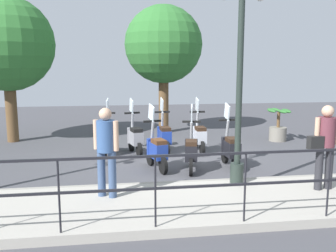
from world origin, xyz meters
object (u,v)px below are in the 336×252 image
at_px(tree_distant, 163,45).
at_px(scooter_near_1, 191,151).
at_px(pedestrian_distant, 106,145).
at_px(scooter_far_3, 107,137).
at_px(scooter_far_1, 164,136).
at_px(scooter_far_2, 135,137).
at_px(pedestrian_with_bag, 325,141).
at_px(lamp_post_near, 239,92).
at_px(tree_large, 7,45).
at_px(scooter_far_0, 199,136).
at_px(scooter_near_0, 231,148).
at_px(scooter_near_2, 157,150).
at_px(potted_palm, 278,127).

xyz_separation_m(tree_distant, scooter_near_1, (-5.15, 0.05, -2.69)).
height_order(pedestrian_distant, scooter_near_1, pedestrian_distant).
bearing_deg(scooter_far_3, scooter_far_1, -82.69).
bearing_deg(scooter_far_2, pedestrian_with_bag, -152.49).
bearing_deg(scooter_far_3, pedestrian_distant, -171.47).
bearing_deg(pedestrian_distant, lamp_post_near, 129.23).
height_order(lamp_post_near, scooter_far_2, lamp_post_near).
distance_m(lamp_post_near, tree_large, 8.11).
relative_size(lamp_post_near, scooter_far_1, 2.66).
bearing_deg(scooter_near_1, scooter_far_0, -6.42).
xyz_separation_m(scooter_near_0, scooter_far_3, (1.81, 2.98, 0.00)).
bearing_deg(scooter_far_1, scooter_near_2, 162.54).
bearing_deg(scooter_far_2, potted_palm, -88.07).
height_order(scooter_far_0, scooter_far_2, same).
relative_size(tree_large, scooter_near_2, 2.99).
xyz_separation_m(lamp_post_near, scooter_far_3, (3.44, 2.59, -1.47)).
relative_size(potted_palm, scooter_near_0, 0.69).
xyz_separation_m(lamp_post_near, scooter_far_0, (3.32, -0.01, -1.47)).
xyz_separation_m(potted_palm, scooter_near_1, (-3.06, 3.55, 0.04)).
relative_size(scooter_near_2, scooter_far_0, 1.00).
distance_m(potted_palm, scooter_near_1, 4.69).
xyz_separation_m(tree_distant, scooter_near_2, (-4.93, 0.84, -2.69)).
relative_size(scooter_far_2, scooter_far_3, 1.00).
height_order(pedestrian_with_bag, scooter_far_3, pedestrian_with_bag).
relative_size(pedestrian_distant, scooter_far_1, 1.03).
bearing_deg(scooter_far_2, tree_distant, -32.97).
distance_m(pedestrian_with_bag, scooter_near_0, 2.55).
height_order(pedestrian_with_bag, scooter_near_2, pedestrian_with_bag).
distance_m(potted_palm, scooter_far_1, 4.08).
height_order(scooter_far_0, scooter_far_3, same).
height_order(tree_large, scooter_far_1, tree_large).
bearing_deg(scooter_far_1, pedestrian_with_bag, -152.58).
distance_m(scooter_near_0, scooter_near_1, 1.01).
distance_m(potted_palm, scooter_far_3, 5.65).
xyz_separation_m(pedestrian_distant, potted_palm, (4.96, -5.48, -0.63)).
xyz_separation_m(tree_large, scooter_near_2, (-4.00, -4.25, -2.62)).
bearing_deg(scooter_near_2, tree_distant, -24.39).
relative_size(pedestrian_with_bag, scooter_near_2, 1.03).
bearing_deg(lamp_post_near, pedestrian_with_bag, -112.31).
distance_m(scooter_far_1, scooter_far_2, 0.83).
relative_size(tree_distant, scooter_near_0, 2.98).
relative_size(tree_large, scooter_far_3, 2.99).
bearing_deg(scooter_near_1, potted_palm, -37.08).
distance_m(scooter_near_1, scooter_far_1, 1.98).
bearing_deg(scooter_near_0, tree_large, 55.10).
distance_m(scooter_near_1, scooter_far_3, 2.79).
relative_size(pedestrian_with_bag, scooter_near_1, 1.03).
distance_m(lamp_post_near, scooter_far_0, 3.63).
xyz_separation_m(lamp_post_near, potted_palm, (4.55, -2.95, -1.51)).
height_order(scooter_near_1, scooter_far_0, same).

